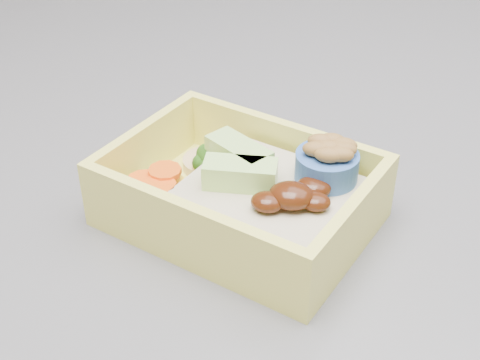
# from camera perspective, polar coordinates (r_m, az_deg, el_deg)

# --- Properties ---
(bento_box) EXTENTS (0.19, 0.17, 0.06)m
(bento_box) POSITION_cam_1_polar(r_m,az_deg,el_deg) (0.42, 0.74, -1.25)
(bento_box) COLOR #F7F166
(bento_box) RESTS_ON island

